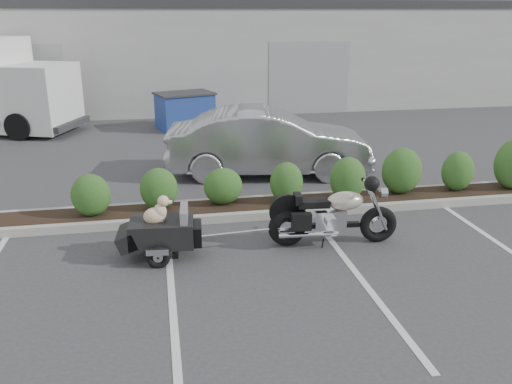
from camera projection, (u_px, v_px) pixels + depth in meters
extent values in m
plane|color=#38383A|center=(268.00, 262.00, 8.33)|extent=(90.00, 90.00, 0.00)
cube|color=#9E9E93|center=(296.00, 205.00, 10.52)|extent=(12.00, 1.00, 0.15)
cube|color=#9EA099|center=(189.00, 50.00, 23.52)|extent=(26.00, 10.00, 4.00)
torus|color=black|center=(287.00, 228.00, 8.83)|extent=(0.63, 0.21, 0.62)
torus|color=black|center=(378.00, 224.00, 8.97)|extent=(0.63, 0.21, 0.62)
cylinder|color=silver|center=(287.00, 228.00, 8.83)|extent=(0.27, 0.13, 0.26)
cylinder|color=silver|center=(378.00, 224.00, 8.97)|extent=(0.23, 0.11, 0.22)
cylinder|color=silver|center=(378.00, 207.00, 8.77)|extent=(0.40, 0.08, 0.82)
cylinder|color=silver|center=(374.00, 203.00, 8.94)|extent=(0.40, 0.08, 0.82)
cylinder|color=silver|center=(368.00, 185.00, 8.73)|extent=(0.09, 0.65, 0.03)
cylinder|color=silver|center=(383.00, 193.00, 8.80)|extent=(0.12, 0.18, 0.17)
sphere|color=black|center=(372.00, 184.00, 8.43)|extent=(0.26, 0.26, 0.24)
cube|color=silver|center=(329.00, 218.00, 8.85)|extent=(0.53, 0.36, 0.31)
cube|color=black|center=(334.00, 225.00, 8.89)|extent=(0.84, 0.16, 0.07)
ellipsoid|color=beige|center=(345.00, 201.00, 8.77)|extent=(0.64, 0.40, 0.31)
cube|color=black|center=(313.00, 203.00, 8.73)|extent=(0.53, 0.32, 0.11)
cube|color=black|center=(298.00, 199.00, 8.68)|extent=(0.13, 0.29, 0.15)
cylinder|color=silver|center=(308.00, 235.00, 8.72)|extent=(0.98, 0.16, 0.08)
cylinder|color=silver|center=(305.00, 227.00, 9.03)|extent=(0.98, 0.16, 0.08)
cube|color=black|center=(301.00, 222.00, 8.53)|extent=(0.32, 0.16, 0.28)
cube|color=black|center=(162.00, 232.00, 8.39)|extent=(1.02, 0.75, 0.39)
cube|color=slate|center=(184.00, 216.00, 8.34)|extent=(0.16, 0.58, 0.28)
cube|color=slate|center=(165.00, 226.00, 8.36)|extent=(0.69, 0.63, 0.04)
cube|color=black|center=(129.00, 237.00, 8.36)|extent=(0.40, 0.69, 0.34)
cube|color=black|center=(196.00, 233.00, 8.45)|extent=(0.22, 0.48, 0.31)
torus|color=black|center=(158.00, 257.00, 8.10)|extent=(0.37, 0.13, 0.36)
torus|color=black|center=(161.00, 237.00, 8.83)|extent=(0.37, 0.13, 0.36)
cube|color=silver|center=(157.00, 252.00, 8.02)|extent=(0.34, 0.10, 0.09)
cube|color=silver|center=(161.00, 229.00, 8.84)|extent=(0.34, 0.10, 0.09)
cylinder|color=black|center=(160.00, 247.00, 8.46)|extent=(0.11, 0.83, 0.04)
cylinder|color=silver|center=(210.00, 236.00, 8.49)|extent=(0.56, 0.08, 0.03)
ellipsoid|color=beige|center=(155.00, 216.00, 8.29)|extent=(0.37, 0.26, 0.28)
ellipsoid|color=beige|center=(160.00, 212.00, 8.27)|extent=(0.22, 0.20, 0.26)
sphere|color=beige|center=(163.00, 201.00, 8.22)|extent=(0.19, 0.19, 0.18)
ellipsoid|color=beige|center=(169.00, 202.00, 8.24)|extent=(0.14, 0.08, 0.06)
sphere|color=black|center=(172.00, 202.00, 8.24)|extent=(0.04, 0.04, 0.03)
ellipsoid|color=beige|center=(160.00, 201.00, 8.16)|extent=(0.05, 0.04, 0.10)
ellipsoid|color=beige|center=(161.00, 199.00, 8.26)|extent=(0.05, 0.04, 0.10)
cylinder|color=beige|center=(162.00, 224.00, 8.28)|extent=(0.04, 0.04, 0.11)
cylinder|color=beige|center=(163.00, 221.00, 8.38)|extent=(0.04, 0.04, 0.11)
imported|color=#ABACB2|center=(268.00, 142.00, 12.52)|extent=(4.84, 2.32, 1.53)
cube|color=navy|center=(185.00, 111.00, 17.43)|extent=(1.94, 1.58, 1.12)
cube|color=#2D2D30|center=(184.00, 93.00, 17.25)|extent=(2.06, 1.70, 0.06)
cube|color=silver|center=(40.00, 97.00, 16.58)|extent=(2.41, 2.57, 1.98)
cube|color=black|center=(41.00, 106.00, 16.67)|extent=(0.67, 1.63, 0.90)
cylinder|color=black|center=(19.00, 127.00, 15.92)|extent=(0.85, 0.52, 0.81)
cylinder|color=black|center=(54.00, 114.00, 17.77)|extent=(0.85, 0.52, 0.81)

